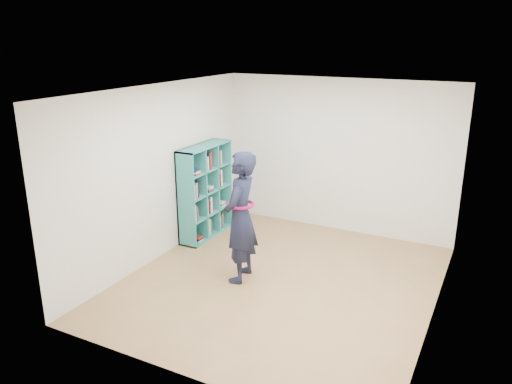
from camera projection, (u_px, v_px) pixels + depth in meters
The scene contains 9 objects.
floor at pixel (280, 282), 6.89m from camera, with size 4.50×4.50×0.00m, color olive.
ceiling at pixel (284, 91), 6.10m from camera, with size 4.50×4.50×0.00m, color white.
wall_left at pixel (159, 173), 7.36m from camera, with size 0.02×4.50×2.60m, color silver.
wall_right at pixel (443, 216), 5.62m from camera, with size 0.02×4.50×2.60m, color silver.
wall_back at pixel (337, 156), 8.40m from camera, with size 4.00×0.02×2.60m, color silver.
wall_front at pixel (181, 258), 4.59m from camera, with size 4.00×0.02×2.60m, color silver.
bookshelf at pixel (204, 193), 8.28m from camera, with size 0.34×1.17×1.55m.
person at pixel (240, 217), 6.71m from camera, with size 0.53×0.72×1.82m.
smartphone at pixel (234, 206), 6.80m from camera, with size 0.02×0.10×0.13m.
Camera 1 is at (2.53, -5.66, 3.26)m, focal length 35.00 mm.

